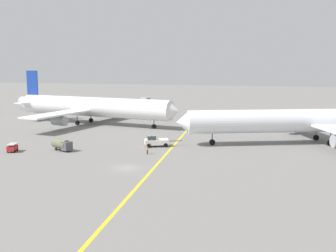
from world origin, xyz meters
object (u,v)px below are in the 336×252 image
Objects in this scene: gse_baggage_cart_near_cluster at (12,148)px; jet_bridge at (143,103)px; gse_fuel_bowser_stubby at (62,144)px; ground_crew_marshaller_foreground at (147,150)px; airliner_being_pushed at (310,121)px; airliner_at_gate_left at (92,107)px; pushback_tug at (156,141)px.

gse_baggage_cart_near_cluster is 68.63m from jet_bridge.
gse_fuel_bowser_stubby is at bearing -84.88° from jet_bridge.
ground_crew_marshaller_foreground is at bearing 12.12° from gse_baggage_cart_near_cluster.
jet_bridge is (-55.84, 40.88, -1.06)m from airliner_being_pushed.
airliner_at_gate_left is 28.33m from jet_bridge.
airliner_at_gate_left is 39.87m from pushback_tug.
gse_fuel_bowser_stubby reaches higher than ground_crew_marshaller_foreground.
airliner_being_pushed is 33.72× the size of ground_crew_marshaller_foreground.
airliner_being_pushed is 69.21m from jet_bridge.
pushback_tug is 2.68× the size of gse_baggage_cart_near_cluster.
airliner_being_pushed reaches higher than ground_crew_marshaller_foreground.
airliner_at_gate_left reaches higher than jet_bridge.
gse_fuel_bowser_stubby is 18.31m from ground_crew_marshaller_foreground.
gse_fuel_bowser_stubby is (11.83, -36.78, -3.91)m from airliner_at_gate_left.
airliner_at_gate_left is 46.27m from ground_crew_marshaller_foreground.
pushback_tug reaches higher than gse_fuel_bowser_stubby.
gse_fuel_bowser_stubby is 3.05× the size of ground_crew_marshaller_foreground.
airliner_being_pushed is at bearing 34.25° from ground_crew_marshaller_foreground.
gse_baggage_cart_near_cluster is 1.78× the size of ground_crew_marshaller_foreground.
airliner_at_gate_left is 10.87× the size of gse_fuel_bowser_stubby.
gse_baggage_cart_near_cluster is (-59.32, -27.59, -4.32)m from airliner_being_pushed.
gse_fuel_bowser_stubby is 64.74m from jet_bridge.
airliner_at_gate_left reaches higher than pushback_tug.
jet_bridge reaches higher than gse_baggage_cart_near_cluster.
airliner_at_gate_left reaches higher than ground_crew_marshaller_foreground.
pushback_tug is at bearing 27.65° from gse_baggage_cart_near_cluster.
airliner_being_pushed is at bearing 22.65° from pushback_tug.
ground_crew_marshaller_foreground is at bearing -83.72° from pushback_tug.
gse_fuel_bowser_stubby is (9.25, 4.04, 0.47)m from gse_baggage_cart_near_cluster.
ground_crew_marshaller_foreground is (18.21, 1.86, -0.43)m from gse_fuel_bowser_stubby.
pushback_tug is at bearing -67.05° from jet_bridge.
pushback_tug reaches higher than gse_baggage_cart_near_cluster.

